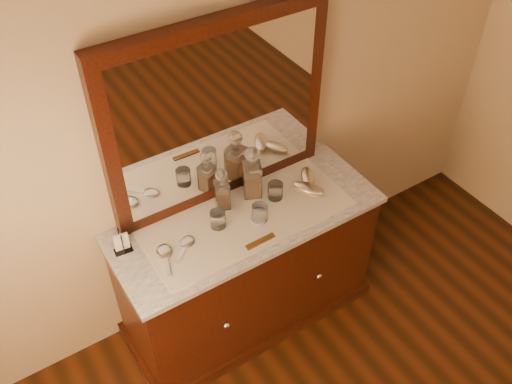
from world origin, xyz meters
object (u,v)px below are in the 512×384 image
dresser_cabinet (247,270)px  brush_near (309,189)px  hand_mirror_inner (186,244)px  napkin_rack (122,243)px  decanter_left (222,193)px  mirror_frame (218,114)px  hand_mirror_outer (165,254)px  brush_far (308,178)px  comb (261,241)px  pin_dish (258,220)px  decanter_right (252,177)px

dresser_cabinet → brush_near: 0.60m
brush_near → hand_mirror_inner: 0.74m
napkin_rack → decanter_left: (0.57, 0.00, 0.05)m
mirror_frame → hand_mirror_outer: size_ratio=5.66×
hand_mirror_inner → napkin_rack: bearing=153.5°
napkin_rack → hand_mirror_outer: (0.16, -0.14, -0.04)m
napkin_rack → brush_far: (1.06, -0.07, -0.03)m
decanter_left → hand_mirror_outer: bearing=-160.4°
brush_near → hand_mirror_inner: size_ratio=1.15×
hand_mirror_outer → hand_mirror_inner: 0.12m
mirror_frame → hand_mirror_outer: bearing=-150.7°
comb → brush_near: bearing=20.0°
pin_dish → hand_mirror_inner: (-0.39, 0.05, 0.00)m
decanter_right → dresser_cabinet: bearing=-133.6°
mirror_frame → brush_near: 0.67m
mirror_frame → hand_mirror_inner: (-0.36, -0.26, -0.49)m
decanter_left → pin_dish: bearing=-62.6°
decanter_left → hand_mirror_outer: 0.44m
napkin_rack → dresser_cabinet: bearing=-10.8°
dresser_cabinet → mirror_frame: mirror_frame is taller
mirror_frame → hand_mirror_inner: mirror_frame is taller
decanter_right → brush_far: decanter_right is taller
dresser_cabinet → mirror_frame: (0.00, 0.25, 0.94)m
brush_near → hand_mirror_outer: size_ratio=0.91×
decanter_left → brush_far: size_ratio=1.44×
brush_near → brush_far: size_ratio=1.10×
mirror_frame → decanter_left: bearing=-118.5°
mirror_frame → comb: bearing=-94.5°
brush_near → dresser_cabinet: bearing=174.7°
comb → brush_near: size_ratio=0.84×
dresser_cabinet → napkin_rack: size_ratio=10.50×
hand_mirror_outer → hand_mirror_inner: hand_mirror_outer is taller
decanter_right → brush_far: bearing=-14.0°
dresser_cabinet → decanter_right: size_ratio=4.48×
dresser_cabinet → mirror_frame: size_ratio=1.17×
decanter_right → brush_far: (0.31, -0.08, -0.10)m
decanter_left → decanter_right: size_ratio=0.81×
decanter_left → brush_near: size_ratio=1.31×
pin_dish → brush_far: size_ratio=0.42×
comb → hand_mirror_inner: (-0.32, 0.18, 0.00)m
decanter_right → brush_near: 0.32m
hand_mirror_outer → hand_mirror_inner: (0.12, 0.00, -0.00)m
decanter_right → decanter_left: bearing=179.5°
pin_dish → brush_near: size_ratio=0.39×
dresser_cabinet → hand_mirror_inner: hand_mirror_inner is taller
dresser_cabinet → brush_far: bearing=6.0°
napkin_rack → pin_dish: bearing=-15.6°
brush_far → hand_mirror_outer: (-0.90, -0.07, -0.01)m
hand_mirror_inner → brush_far: bearing=4.6°
mirror_frame → hand_mirror_outer: mirror_frame is taller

